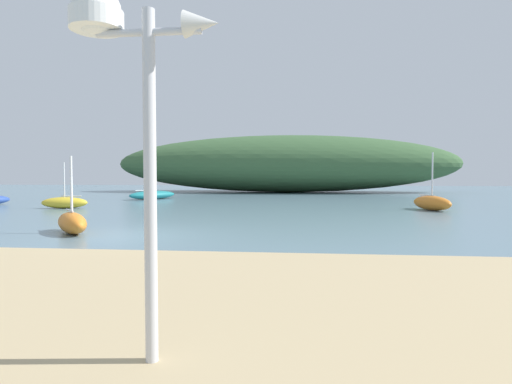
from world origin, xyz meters
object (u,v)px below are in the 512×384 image
object	(u,v)px
sailboat_outer_mooring	(65,203)
sailboat_west_reach	(72,223)
sailboat_mid_channel	(432,203)
mast_structure	(120,55)
sailboat_near_shore	(153,195)

from	to	relation	value
sailboat_outer_mooring	sailboat_west_reach	size ratio (longest dim) A/B	1.04
sailboat_west_reach	sailboat_mid_channel	world-z (taller)	sailboat_mid_channel
mast_structure	sailboat_west_reach	world-z (taller)	mast_structure
sailboat_outer_mooring	sailboat_mid_channel	distance (m)	20.70
mast_structure	sailboat_west_reach	bearing A→B (deg)	122.02
sailboat_near_shore	mast_structure	bearing A→B (deg)	-70.76
sailboat_outer_mooring	sailboat_near_shore	world-z (taller)	sailboat_near_shore
sailboat_outer_mooring	sailboat_west_reach	world-z (taller)	sailboat_outer_mooring
sailboat_near_shore	sailboat_west_reach	distance (m)	18.96
mast_structure	sailboat_near_shore	world-z (taller)	sailboat_near_shore
sailboat_outer_mooring	sailboat_mid_channel	size ratio (longest dim) A/B	0.85
mast_structure	sailboat_outer_mooring	bearing A→B (deg)	121.85
sailboat_near_shore	sailboat_west_reach	size ratio (longest dim) A/B	1.84
mast_structure	sailboat_outer_mooring	xyz separation A→B (m)	(-11.74, 18.90, -2.74)
sailboat_mid_channel	mast_structure	bearing A→B (deg)	-114.42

